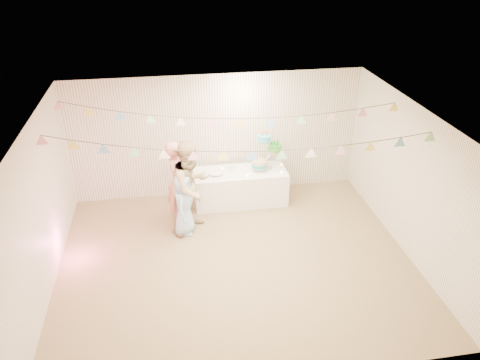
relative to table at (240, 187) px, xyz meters
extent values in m
plane|color=olive|center=(-0.40, -1.97, -0.36)|extent=(6.00, 6.00, 0.00)
plane|color=white|center=(-0.40, -1.97, 2.24)|extent=(6.00, 6.00, 0.00)
plane|color=white|center=(-0.40, 0.53, 0.94)|extent=(6.00, 6.00, 0.00)
plane|color=white|center=(-0.40, -4.47, 0.94)|extent=(6.00, 6.00, 0.00)
plane|color=white|center=(-3.40, -1.97, 0.94)|extent=(5.00, 5.00, 0.00)
plane|color=white|center=(2.60, -1.97, 0.94)|extent=(5.00, 5.00, 0.00)
cube|color=white|center=(0.00, 0.00, 0.00)|extent=(1.89, 0.76, 0.71)
cylinder|color=white|center=(-0.51, -0.05, 0.40)|extent=(0.31, 0.31, 0.02)
imported|color=#DC8173|center=(-1.28, -0.51, 0.49)|extent=(0.55, 0.70, 1.69)
imported|color=tan|center=(-1.05, -0.83, 0.55)|extent=(1.10, 1.10, 1.80)
imported|color=#A3C3E7|center=(-1.21, -0.94, 0.25)|extent=(0.54, 0.68, 1.21)
cylinder|color=#FFD88C|center=(-0.80, -0.15, 0.37)|extent=(0.04, 0.04, 0.03)
cylinder|color=#FFD88C|center=(-0.35, 0.18, 0.37)|extent=(0.04, 0.04, 0.03)
cylinder|color=#FFD88C|center=(0.10, -0.22, 0.37)|extent=(0.04, 0.04, 0.03)
cylinder|color=#FFD88C|center=(0.35, 0.22, 0.37)|extent=(0.04, 0.04, 0.03)
cylinder|color=#FFD88C|center=(0.82, -0.18, 0.37)|extent=(0.04, 0.04, 0.03)
cylinder|color=#FFD88C|center=(0.90, 0.15, 0.37)|extent=(0.04, 0.04, 0.03)
camera|label=1|loc=(-1.38, -8.36, 4.72)|focal=35.00mm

